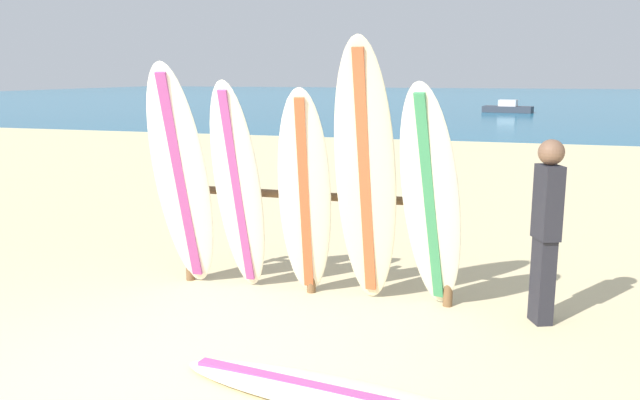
# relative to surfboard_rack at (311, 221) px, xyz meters

# --- Properties ---
(ground_plane) EXTENTS (120.00, 120.00, 0.00)m
(ground_plane) POSITION_rel_surfboard_rack_xyz_m (-0.43, -2.43, -0.74)
(ground_plane) COLOR beige
(ocean_water) EXTENTS (120.00, 80.00, 0.01)m
(ocean_water) POSITION_rel_surfboard_rack_xyz_m (-0.43, 55.57, -0.73)
(ocean_water) COLOR #196B93
(ocean_water) RESTS_ON ground
(surfboard_rack) EXTENTS (2.81, 0.09, 1.14)m
(surfboard_rack) POSITION_rel_surfboard_rack_xyz_m (0.00, 0.00, 0.00)
(surfboard_rack) COLOR brown
(surfboard_rack) RESTS_ON ground
(surfboard_leaning_far_left) EXTENTS (0.63, 0.85, 2.29)m
(surfboard_leaning_far_left) POSITION_rel_surfboard_rack_xyz_m (-1.21, -0.36, 0.41)
(surfboard_leaning_far_left) COLOR white
(surfboard_leaning_far_left) RESTS_ON ground
(surfboard_leaning_left) EXTENTS (0.49, 0.73, 2.13)m
(surfboard_leaning_left) POSITION_rel_surfboard_rack_xyz_m (-0.65, -0.29, 0.33)
(surfboard_leaning_left) COLOR silver
(surfboard_leaning_left) RESTS_ON ground
(surfboard_leaning_center_left) EXTENTS (0.60, 0.75, 2.06)m
(surfboard_leaning_center_left) POSITION_rel_surfboard_rack_xyz_m (0.03, -0.28, 0.30)
(surfboard_leaning_center_left) COLOR silver
(surfboard_leaning_center_left) RESTS_ON ground
(surfboard_leaning_center) EXTENTS (0.57, 0.75, 2.50)m
(surfboard_leaning_center) POSITION_rel_surfboard_rack_xyz_m (0.61, -0.30, 0.51)
(surfboard_leaning_center) COLOR beige
(surfboard_leaning_center) RESTS_ON ground
(surfboard_leaning_center_right) EXTENTS (0.68, 0.94, 2.12)m
(surfboard_leaning_center_right) POSITION_rel_surfboard_rack_xyz_m (1.21, -0.32, 0.33)
(surfboard_leaning_center_right) COLOR silver
(surfboard_leaning_center_right) RESTS_ON ground
(surfboard_lying_on_sand) EXTENTS (2.43, 0.83, 0.08)m
(surfboard_lying_on_sand) POSITION_rel_surfboard_rack_xyz_m (0.83, -2.04, -0.70)
(surfboard_lying_on_sand) COLOR beige
(surfboard_lying_on_sand) RESTS_ON ground
(beachgoer_standing) EXTENTS (0.26, 0.31, 1.63)m
(beachgoer_standing) POSITION_rel_surfboard_rack_xyz_m (2.18, -0.17, 0.16)
(beachgoer_standing) COLOR #26262D
(beachgoer_standing) RESTS_ON ground
(small_boat_offshore) EXTENTS (2.83, 1.52, 0.71)m
(small_boat_offshore) POSITION_rel_surfboard_rack_xyz_m (1.31, 32.44, -0.48)
(small_boat_offshore) COLOR #333842
(small_boat_offshore) RESTS_ON ocean_water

